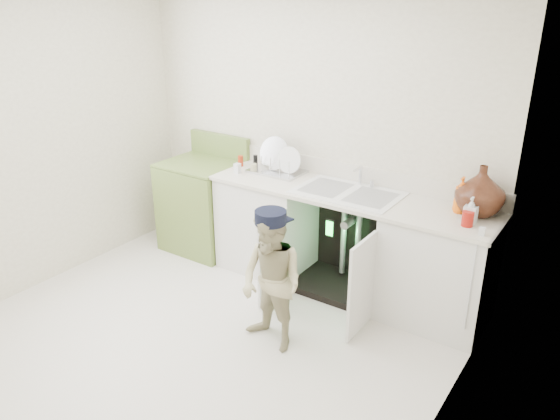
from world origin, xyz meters
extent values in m
plane|color=beige|center=(0.00, 0.00, 0.00)|extent=(3.50, 3.50, 0.00)
cube|color=#EFE7CD|center=(0.00, 1.50, 1.25)|extent=(3.50, 2.50, 0.02)
cube|color=#EFE7CD|center=(-1.75, 0.00, 1.25)|extent=(2.50, 3.00, 0.02)
cube|color=#EFE7CD|center=(1.75, 0.00, 1.25)|extent=(2.50, 3.00, 0.02)
cube|color=silver|center=(-0.25, 1.20, 0.43)|extent=(0.80, 0.60, 0.86)
cube|color=silver|center=(1.35, 1.20, 0.43)|extent=(0.80, 0.60, 0.86)
cube|color=black|center=(0.55, 1.47, 0.43)|extent=(0.80, 0.06, 0.86)
cube|color=black|center=(0.55, 1.20, 0.03)|extent=(0.80, 0.60, 0.06)
cylinder|color=gray|center=(0.48, 1.30, 0.45)|extent=(0.05, 0.05, 0.70)
cylinder|color=gray|center=(0.62, 1.30, 0.45)|extent=(0.05, 0.05, 0.70)
cylinder|color=gray|center=(0.55, 1.25, 0.62)|extent=(0.07, 0.18, 0.07)
cube|color=silver|center=(0.15, 0.70, 0.40)|extent=(0.03, 0.40, 0.76)
cube|color=silver|center=(0.95, 0.70, 0.40)|extent=(0.02, 0.40, 0.76)
cube|color=silver|center=(0.55, 1.20, 0.89)|extent=(2.44, 0.64, 0.03)
cube|color=silver|center=(0.55, 1.49, 0.98)|extent=(2.44, 0.02, 0.15)
cube|color=white|center=(0.55, 1.20, 0.90)|extent=(0.85, 0.55, 0.02)
cube|color=gray|center=(0.34, 1.20, 0.91)|extent=(0.34, 0.40, 0.01)
cube|color=gray|center=(0.76, 1.20, 0.91)|extent=(0.34, 0.40, 0.01)
cylinder|color=silver|center=(0.55, 1.42, 0.99)|extent=(0.03, 0.03, 0.17)
cylinder|color=silver|center=(0.55, 1.36, 1.06)|extent=(0.02, 0.14, 0.02)
cylinder|color=silver|center=(0.66, 1.42, 0.94)|extent=(0.04, 0.04, 0.06)
cylinder|color=silver|center=(1.68, 0.89, 0.55)|extent=(0.01, 0.01, 0.70)
cube|color=silver|center=(1.68, 0.98, 0.93)|extent=(0.04, 0.02, 0.06)
cube|color=silver|center=(-0.23, 1.32, 0.91)|extent=(0.49, 0.33, 0.02)
cylinder|color=silver|center=(-0.28, 1.34, 1.00)|extent=(0.30, 0.11, 0.29)
cylinder|color=white|center=(-0.10, 1.32, 0.99)|extent=(0.24, 0.06, 0.24)
cylinder|color=silver|center=(-0.43, 1.22, 0.99)|extent=(0.01, 0.01, 0.14)
cylinder|color=silver|center=(-0.33, 1.22, 0.99)|extent=(0.01, 0.01, 0.14)
cylinder|color=silver|center=(-0.23, 1.22, 0.99)|extent=(0.01, 0.01, 0.14)
cylinder|color=silver|center=(-0.14, 1.22, 0.99)|extent=(0.01, 0.01, 0.14)
cylinder|color=silver|center=(-0.04, 1.22, 0.99)|extent=(0.01, 0.01, 0.14)
imported|color=#452713|center=(1.55, 1.34, 1.09)|extent=(0.36, 0.36, 0.37)
imported|color=#FF670D|center=(1.43, 1.30, 1.04)|extent=(0.11, 0.11, 0.28)
imported|color=silver|center=(1.55, 1.14, 1.00)|extent=(0.09, 0.09, 0.20)
cylinder|color=#A6160E|center=(1.55, 1.08, 0.96)|extent=(0.08, 0.08, 0.11)
cylinder|color=#A92B0E|center=(-0.62, 1.28, 0.95)|extent=(0.05, 0.05, 0.10)
cylinder|color=tan|center=(-0.41, 1.20, 0.94)|extent=(0.06, 0.06, 0.08)
cylinder|color=black|center=(-0.48, 1.32, 0.96)|extent=(0.04, 0.04, 0.12)
cube|color=silver|center=(-0.52, 1.10, 0.95)|extent=(0.05, 0.05, 0.09)
cube|color=olive|center=(-1.02, 1.18, 0.43)|extent=(0.72, 0.65, 0.87)
cube|color=olive|center=(-1.02, 1.18, 0.88)|extent=(0.72, 0.65, 0.02)
cube|color=olive|center=(-1.02, 1.46, 1.00)|extent=(0.72, 0.06, 0.23)
cylinder|color=black|center=(-1.20, 1.02, 0.88)|extent=(0.16, 0.16, 0.02)
cylinder|color=silver|center=(-1.20, 1.02, 0.89)|extent=(0.19, 0.19, 0.01)
cylinder|color=black|center=(-1.20, 1.33, 0.88)|extent=(0.16, 0.16, 0.02)
cylinder|color=silver|center=(-1.20, 1.33, 0.89)|extent=(0.19, 0.19, 0.01)
cylinder|color=black|center=(-0.84, 1.02, 0.88)|extent=(0.16, 0.16, 0.02)
cylinder|color=silver|center=(-0.84, 1.02, 0.89)|extent=(0.19, 0.19, 0.01)
cylinder|color=black|center=(-0.84, 1.33, 0.88)|extent=(0.16, 0.16, 0.02)
cylinder|color=silver|center=(-0.84, 1.33, 0.89)|extent=(0.19, 0.19, 0.01)
imported|color=tan|center=(0.49, 0.20, 0.52)|extent=(0.57, 0.48, 1.04)
cylinder|color=black|center=(0.49, 0.20, 1.01)|extent=(0.26, 0.26, 0.09)
cube|color=black|center=(0.51, 0.30, 0.97)|extent=(0.18, 0.12, 0.01)
cube|color=black|center=(0.58, 0.86, 0.72)|extent=(0.07, 0.01, 0.14)
cube|color=#26F23F|center=(0.58, 0.85, 0.72)|extent=(0.06, 0.00, 0.12)
camera|label=1|loc=(2.43, -2.56, 2.46)|focal=35.00mm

